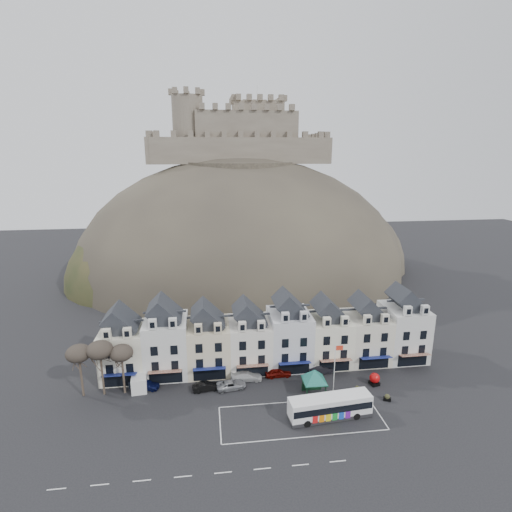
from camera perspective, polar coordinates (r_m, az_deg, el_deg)
The scene contains 21 objects.
ground at distance 57.89m, azimuth 4.62°, elevation -22.97°, with size 300.00×300.00×0.00m, color black.
coach_bay_markings at distance 59.23m, azimuth 6.40°, elevation -22.02°, with size 22.00×7.50×0.01m, color silver.
townhouse_terrace at distance 68.49m, azimuth 2.06°, elevation -11.31°, with size 54.40×9.35×11.80m.
castle_hill at distance 119.55m, azimuth -1.55°, elevation -2.43°, with size 100.00×76.00×68.00m.
castle at distance 121.21m, azimuth -2.40°, elevation 17.00°, with size 50.20×22.20×22.00m.
tree_left_far at distance 64.94m, azimuth -24.03°, elevation -12.64°, with size 3.61×3.61×8.24m.
tree_left_mid at distance 63.98m, azimuth -21.43°, elevation -12.44°, with size 3.78×3.78×8.64m.
tree_left_near at distance 63.61m, azimuth -18.69°, elevation -13.04°, with size 3.43×3.43×7.84m.
bus at distance 58.88m, azimuth 10.52°, elevation -20.32°, with size 11.61×3.68×3.22m.
bus_shelter at distance 62.00m, azimuth 8.35°, elevation -16.54°, with size 6.76×6.76×4.29m.
red_buoy at distance 67.63m, azimuth 16.58°, elevation -16.47°, with size 1.59×1.59×1.97m.
flagpole at distance 62.00m, azimuth 11.24°, elevation -15.18°, with size 1.20×0.12×8.29m.
white_van at distance 67.11m, azimuth -16.27°, elevation -16.54°, with size 2.70×5.33×2.35m.
planter_west at distance 65.67m, azimuth 14.26°, elevation -17.89°, with size 0.95×0.65×0.93m.
planter_east at distance 64.74m, azimuth 18.24°, elevation -18.66°, with size 1.19×0.91×1.06m.
car_navy at distance 66.48m, azimuth -15.50°, elevation -17.26°, with size 1.71×4.26×1.45m, color #0C123F.
car_black at distance 64.37m, azimuth -7.16°, elevation -18.01°, with size 1.41×4.06×1.34m, color black.
car_silver at distance 64.46m, azimuth -3.56°, elevation -17.89°, with size 2.12×4.53×1.28m, color #96989D.
car_white at distance 66.32m, azimuth -1.39°, elevation -16.75°, with size 2.04×5.03×1.46m, color silver.
car_maroon at distance 67.33m, azimuth 3.16°, elevation -16.24°, with size 1.73×4.29×1.46m, color #570904.
car_charcoal at distance 68.90m, azimuth 9.34°, elevation -15.70°, with size 1.45×4.17×1.37m, color black.
Camera 1 is at (-10.06, -44.72, 35.35)m, focal length 28.00 mm.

